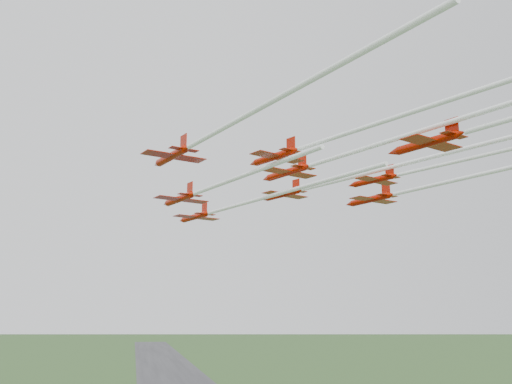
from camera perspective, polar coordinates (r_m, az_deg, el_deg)
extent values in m
cube|color=#313134|center=(300.76, -8.04, -18.33)|extent=(38.00, 900.00, 0.04)
cylinder|color=#9D1100|center=(118.66, -6.17, -2.49)|extent=(4.78, 8.94, 1.19)
cone|color=#9D1100|center=(123.50, -7.44, -2.84)|extent=(1.87, 2.27, 1.19)
cone|color=#9D1100|center=(114.16, -4.87, -2.13)|extent=(1.52, 1.63, 1.09)
ellipsoid|color=black|center=(120.60, -6.67, -2.43)|extent=(0.83, 1.13, 0.35)
cube|color=#9D1100|center=(117.86, -5.96, -2.56)|extent=(9.89, 6.40, 0.11)
cube|color=#9D1100|center=(115.03, -5.13, -2.20)|extent=(4.50, 2.93, 0.09)
cube|color=#9D1100|center=(115.43, -5.18, -1.64)|extent=(0.88, 1.84, 2.17)
cylinder|color=silver|center=(94.81, 2.47, -0.12)|extent=(19.09, 42.75, 0.65)
cylinder|color=#9D1100|center=(104.02, -7.69, -0.70)|extent=(4.64, 9.15, 1.21)
cone|color=#9D1100|center=(109.05, -9.02, -1.19)|extent=(1.87, 2.30, 1.21)
cone|color=#9D1100|center=(99.34, -6.32, -0.19)|extent=(1.52, 1.64, 1.10)
ellipsoid|color=black|center=(106.05, -8.21, -0.66)|extent=(0.82, 1.15, 0.35)
cube|color=#9D1100|center=(103.19, -7.47, -0.77)|extent=(10.07, 6.30, 0.11)
cube|color=#9D1100|center=(100.25, -6.59, -0.29)|extent=(4.59, 2.88, 0.09)
cube|color=#9D1100|center=(100.70, -6.64, 0.36)|extent=(0.85, 1.88, 2.21)
cylinder|color=silver|center=(84.58, -0.78, 1.83)|extent=(13.30, 31.58, 0.66)
cylinder|color=#9D1100|center=(112.35, 2.65, -0.24)|extent=(5.15, 8.87, 1.20)
cone|color=#9D1100|center=(116.59, 0.86, -0.69)|extent=(1.94, 2.29, 1.20)
cone|color=#9D1100|center=(108.47, 4.47, 0.22)|extent=(1.56, 1.66, 1.09)
ellipsoid|color=black|center=(114.07, 1.94, -0.21)|extent=(0.87, 1.13, 0.35)
cube|color=#9D1100|center=(111.64, 2.95, -0.30)|extent=(9.88, 6.76, 0.11)
cube|color=#9D1100|center=(109.22, 4.10, 0.13)|extent=(4.50, 3.09, 0.09)
cube|color=#9D1100|center=(109.64, 4.02, 0.72)|extent=(0.96, 1.82, 2.18)
cylinder|color=silver|center=(94.05, 13.39, 2.43)|extent=(19.05, 38.16, 0.66)
cylinder|color=#9D1100|center=(86.53, -8.44, 3.57)|extent=(4.38, 9.03, 1.19)
cone|color=#9D1100|center=(91.48, -9.88, 2.75)|extent=(1.81, 2.25, 1.19)
cone|color=#9D1100|center=(81.95, -6.91, 4.42)|extent=(1.47, 1.60, 1.08)
ellipsoid|color=black|center=(88.56, -9.01, 3.51)|extent=(0.79, 1.12, 0.35)
cube|color=#9D1100|center=(85.70, -8.20, 3.53)|extent=(9.91, 6.02, 0.11)
cube|color=#9D1100|center=(82.84, -7.22, 4.25)|extent=(4.51, 2.75, 0.09)
cube|color=#9D1100|center=(83.37, -7.27, 5.00)|extent=(0.79, 1.86, 2.17)
cylinder|color=silver|center=(62.71, 2.65, 9.60)|extent=(16.88, 43.05, 0.65)
cylinder|color=#9D1100|center=(96.15, 3.06, 1.96)|extent=(4.99, 9.05, 1.21)
cone|color=#9D1100|center=(100.48, 1.00, 1.32)|extent=(1.93, 2.31, 1.21)
cone|color=#9D1100|center=(92.21, 5.17, 2.61)|extent=(1.55, 1.66, 1.10)
ellipsoid|color=black|center=(97.92, 2.24, 1.95)|extent=(0.86, 1.15, 0.35)
cube|color=#9D1100|center=(95.42, 3.40, 1.90)|extent=(10.04, 6.63, 0.11)
cube|color=#9D1100|center=(92.97, 4.74, 2.48)|extent=(4.57, 3.03, 0.09)
cube|color=#9D1100|center=(93.44, 4.64, 3.17)|extent=(0.92, 1.86, 2.21)
cylinder|color=silver|center=(80.17, 13.74, 5.16)|extent=(14.99, 31.93, 0.66)
cylinder|color=#9D1100|center=(109.65, 11.34, -0.73)|extent=(4.65, 9.19, 1.22)
cone|color=#9D1100|center=(113.66, 9.31, -1.21)|extent=(1.88, 2.31, 1.22)
cone|color=#9D1100|center=(106.02, 13.39, -0.25)|extent=(1.53, 1.65, 1.11)
ellipsoid|color=black|center=(111.27, 10.52, -0.70)|extent=(0.83, 1.15, 0.35)
cube|color=#9D1100|center=(108.99, 11.67, -0.80)|extent=(10.13, 6.32, 0.11)
cube|color=#9D1100|center=(106.72, 12.98, -0.35)|extent=(4.61, 2.89, 0.09)
cube|color=#9D1100|center=(107.12, 12.86, 0.27)|extent=(0.85, 1.89, 2.22)
cylinder|color=#9D1100|center=(79.73, 1.84, 3.55)|extent=(4.49, 7.53, 1.03)
cone|color=#9D1100|center=(83.31, -0.30, 2.85)|extent=(1.67, 1.96, 1.03)
cone|color=#9D1100|center=(76.49, 4.05, 4.26)|extent=(1.34, 1.42, 0.93)
ellipsoid|color=black|center=(81.21, 0.99, 3.52)|extent=(0.75, 0.97, 0.30)
cube|color=#9D1100|center=(79.13, 2.20, 3.50)|extent=(8.41, 5.86, 0.09)
cube|color=#9D1100|center=(77.12, 3.60, 4.11)|extent=(3.83, 2.68, 0.07)
cube|color=#9D1100|center=(77.54, 3.50, 4.81)|extent=(0.84, 1.54, 1.86)
cylinder|color=silver|center=(60.43, 22.24, 9.69)|extent=(24.78, 48.34, 0.56)
cylinder|color=#9D1100|center=(95.96, 11.64, 1.15)|extent=(4.46, 7.40, 1.01)
cone|color=#9D1100|center=(98.92, 9.54, 0.67)|extent=(1.65, 1.93, 1.01)
cone|color=#9D1100|center=(93.29, 13.75, 1.64)|extent=(1.32, 1.40, 0.92)
ellipsoid|color=black|center=(97.17, 10.80, 1.17)|extent=(0.74, 0.95, 0.29)
cube|color=#9D1100|center=(95.46, 11.99, 1.10)|extent=(8.28, 5.81, 0.09)
cube|color=#9D1100|center=(93.80, 13.33, 1.54)|extent=(3.77, 2.66, 0.07)
cube|color=#9D1100|center=(94.15, 13.21, 2.12)|extent=(0.84, 1.51, 1.84)
cylinder|color=silver|center=(84.74, 22.63, 3.60)|extent=(15.06, 28.68, 0.55)
cylinder|color=#9D1100|center=(77.26, 16.65, 4.72)|extent=(4.83, 8.71, 1.17)
cone|color=#9D1100|center=(80.49, 13.54, 3.86)|extent=(1.86, 2.23, 1.17)
cone|color=#9D1100|center=(74.46, 19.82, 5.58)|extent=(1.50, 1.60, 1.06)
ellipsoid|color=black|center=(78.61, 15.39, 4.68)|extent=(0.83, 1.11, 0.34)
cube|color=#9D1100|center=(76.71, 17.17, 4.67)|extent=(9.67, 6.41, 0.11)
cube|color=#9D1100|center=(74.99, 19.18, 5.41)|extent=(4.40, 2.93, 0.09)
cube|color=#9D1100|center=(75.45, 18.99, 6.22)|extent=(0.89, 1.79, 2.13)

